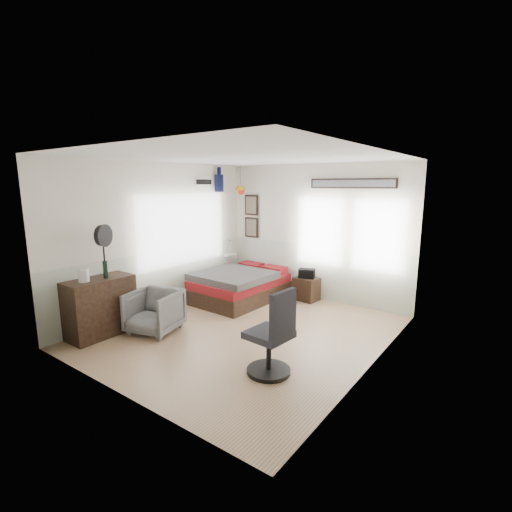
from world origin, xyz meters
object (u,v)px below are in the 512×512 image
object	(u,v)px
dresser	(100,307)
nightstand	(306,289)
task_chair	(273,340)
bed	(240,286)
armchair	(154,311)

from	to	relation	value
dresser	nightstand	bearing A→B (deg)	63.30
dresser	task_chair	xyz separation A→B (m)	(2.83, 0.53, -0.00)
bed	task_chair	distance (m)	3.07
dresser	armchair	xyz separation A→B (m)	(0.58, 0.56, -0.11)
armchair	nightstand	xyz separation A→B (m)	(1.15, 2.87, -0.11)
task_chair	armchair	bearing A→B (deg)	-175.46
nightstand	dresser	bearing A→B (deg)	-111.69
dresser	bed	bearing A→B (deg)	76.89
nightstand	bed	bearing A→B (deg)	-140.14
armchair	nightstand	size ratio (longest dim) A/B	1.61
armchair	bed	bearing A→B (deg)	74.55
bed	armchair	distance (m)	2.10
armchair	nightstand	distance (m)	3.10
dresser	nightstand	world-z (taller)	dresser
bed	dresser	world-z (taller)	dresser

